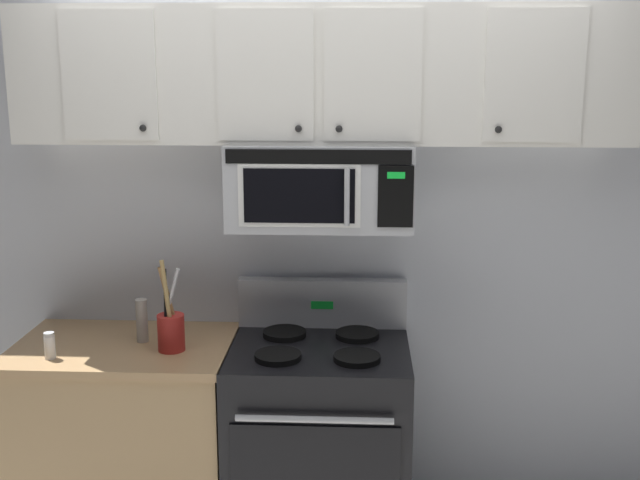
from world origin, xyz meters
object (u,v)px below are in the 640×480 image
salt_shaker (50,346)px  pepper_mill (142,321)px  stove_range (319,441)px  over_range_microwave (321,185)px  utensil_crock_red (171,328)px

salt_shaker → pepper_mill: 0.39m
stove_range → pepper_mill: (-0.76, 0.03, 0.53)m
stove_range → over_range_microwave: size_ratio=1.47×
pepper_mill → salt_shaker: bearing=-145.7°
utensil_crock_red → salt_shaker: 0.49m
utensil_crock_red → salt_shaker: (-0.47, -0.12, -0.04)m
pepper_mill → stove_range: bearing=-2.6°
stove_range → salt_shaker: 1.20m
salt_shaker → over_range_microwave: bearing=15.5°
salt_shaker → utensil_crock_red: bearing=14.4°
stove_range → salt_shaker: size_ratio=10.17×
stove_range → over_range_microwave: over_range_microwave is taller
over_range_microwave → pepper_mill: over_range_microwave is taller
over_range_microwave → salt_shaker: bearing=-164.5°
stove_range → over_range_microwave: (-0.00, 0.12, 1.11)m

